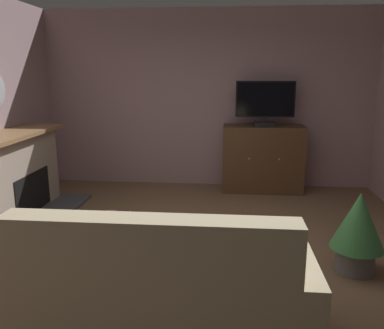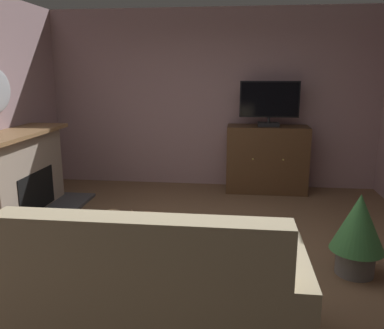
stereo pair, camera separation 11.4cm
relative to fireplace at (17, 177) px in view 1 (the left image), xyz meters
name	(u,v)px [view 1 (the left image)]	position (x,y,z in m)	size (l,w,h in m)	color
ground_plane	(191,264)	(2.34, -1.11, -0.55)	(5.84, 6.35, 0.04)	brown
wall_back	(207,99)	(2.34, 1.81, 0.88)	(5.84, 0.10, 2.81)	gray
rug_central	(164,264)	(2.09, -1.17, -0.52)	(2.04, 2.13, 0.01)	tan
fireplace	(17,177)	(0.00, 0.00, 0.00)	(0.93, 1.78, 1.11)	#4C4C51
tv_cabinet	(262,160)	(3.23, 1.46, -0.03)	(1.23, 0.53, 1.03)	#352315
television	(265,102)	(3.23, 1.41, 0.86)	(0.88, 0.20, 0.68)	black
coffee_table	(185,229)	(2.29, -1.18, -0.15)	(1.00, 0.61, 0.43)	brown
tv_remote	(204,228)	(2.48, -1.29, -0.09)	(0.17, 0.05, 0.02)	black
folded_newspaper	(182,223)	(2.26, -1.16, -0.09)	(0.30, 0.22, 0.01)	silver
sofa_floral	(159,298)	(2.24, -2.32, -0.19)	(2.06, 0.89, 1.02)	tan
potted_plant_small_fern_corner	(358,228)	(3.89, -1.15, -0.09)	(0.49, 0.49, 0.78)	slate
cat	(115,218)	(1.34, -0.25, -0.42)	(0.66, 0.30, 0.22)	tan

